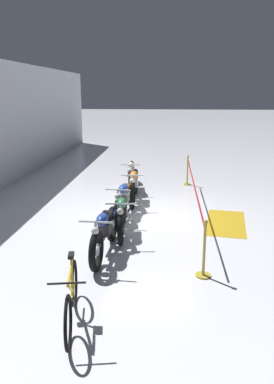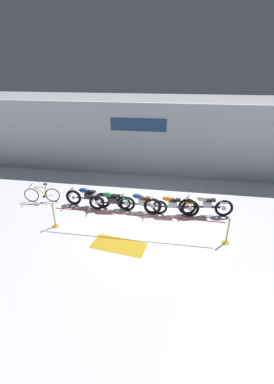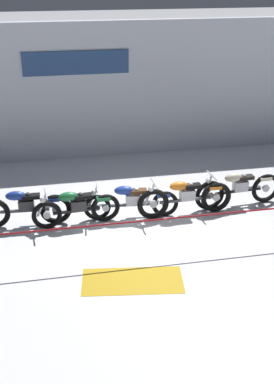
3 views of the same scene
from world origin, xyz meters
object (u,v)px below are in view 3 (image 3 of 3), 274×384
(motorcycle_cream_4, at_px, (238,188))
(stanchion_far_left, at_px, (91,234))
(motorcycle_green_1, at_px, (76,207))
(motorcycle_blue_0, at_px, (24,208))
(motorcycle_orange_3, at_px, (185,198))
(floor_banner, at_px, (132,281))
(motorcycle_blue_2, at_px, (131,201))

(motorcycle_cream_4, height_order, stanchion_far_left, stanchion_far_left)
(motorcycle_green_1, height_order, motorcycle_cream_4, motorcycle_cream_4)
(motorcycle_blue_0, height_order, motorcycle_orange_3, motorcycle_orange_3)
(floor_banner, bearing_deg, motorcycle_orange_3, 62.58)
(floor_banner, bearing_deg, motorcycle_blue_2, 88.55)
(motorcycle_blue_0, xyz_separation_m, motorcycle_green_1, (1.21, -0.19, -0.01))
(motorcycle_cream_4, distance_m, stanchion_far_left, 4.42)
(stanchion_far_left, bearing_deg, floor_banner, -48.70)
(motorcycle_blue_0, height_order, floor_banner, motorcycle_blue_0)
(motorcycle_green_1, relative_size, stanchion_far_left, 0.31)
(motorcycle_blue_0, distance_m, motorcycle_green_1, 1.22)
(motorcycle_cream_4, bearing_deg, floor_banner, -140.20)
(motorcycle_orange_3, xyz_separation_m, floor_banner, (-1.78, -2.48, -0.48))
(motorcycle_orange_3, xyz_separation_m, motorcycle_cream_4, (1.49, 0.24, 0.01))
(motorcycle_green_1, relative_size, motorcycle_cream_4, 0.89)
(motorcycle_blue_0, distance_m, floor_banner, 3.45)
(motorcycle_green_1, bearing_deg, floor_banner, -70.31)
(motorcycle_blue_2, xyz_separation_m, stanchion_far_left, (-1.15, -1.80, 0.23))
(stanchion_far_left, bearing_deg, motorcycle_cream_4, 25.74)
(motorcycle_orange_3, height_order, floor_banner, motorcycle_orange_3)
(motorcycle_orange_3, bearing_deg, stanchion_far_left, -146.04)
(motorcycle_green_1, height_order, floor_banner, motorcycle_green_1)
(motorcycle_blue_0, xyz_separation_m, motorcycle_blue_2, (2.55, -0.09, -0.02))
(motorcycle_green_1, height_order, motorcycle_orange_3, motorcycle_orange_3)
(motorcycle_orange_3, xyz_separation_m, stanchion_far_left, (-2.49, -1.68, 0.21))
(motorcycle_green_1, height_order, stanchion_far_left, stanchion_far_left)
(motorcycle_cream_4, height_order, floor_banner, motorcycle_cream_4)
(motorcycle_blue_0, xyz_separation_m, floor_banner, (2.10, -2.70, -0.47))
(motorcycle_orange_3, bearing_deg, motorcycle_cream_4, 9.16)
(motorcycle_green_1, relative_size, floor_banner, 1.06)
(motorcycle_cream_4, bearing_deg, motorcycle_blue_0, -179.71)
(motorcycle_orange_3, bearing_deg, motorcycle_blue_0, 176.87)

